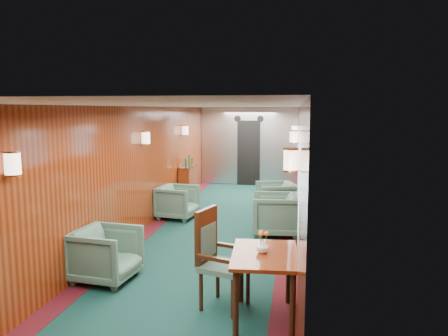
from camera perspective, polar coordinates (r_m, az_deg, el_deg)
name	(u,v)px	position (r m, az deg, el deg)	size (l,w,h in m)	color
room	(212,150)	(7.67, -1.51, 2.37)	(12.00, 12.10, 2.40)	#0D322B
bulkhead	(249,147)	(13.54, 3.27, 2.78)	(2.98, 0.17, 2.39)	#B7B9BF
windows_right	(298,160)	(7.80, 9.64, 0.98)	(0.02, 8.60, 0.80)	silver
wall_sconces	(218,139)	(8.22, -0.76, 3.81)	(2.97, 7.97, 0.25)	#FFE5C6
dining_table	(265,264)	(4.97, 5.35, -12.37)	(0.78, 1.07, 0.77)	maroon
side_chair	(216,254)	(5.28, -0.99, -11.19)	(0.65, 0.67, 1.18)	#1A3E34
credenza	(188,182)	(11.52, -4.71, -1.80)	(0.31, 0.98, 1.15)	maroon
flower_vase	(263,246)	(4.92, 5.06, -10.12)	(0.14, 0.14, 0.15)	silver
armchair_left_near	(106,254)	(6.32, -15.14, -10.84)	(0.79, 0.81, 0.74)	#1A3E34
armchair_left_far	(178,202)	(9.48, -6.06, -4.45)	(0.77, 0.79, 0.72)	#1A3E34
armchair_right_near	(276,214)	(8.26, 6.77, -6.04)	(0.84, 0.86, 0.79)	#1A3E34
armchair_right_far	(276,199)	(9.74, 6.79, -4.04)	(0.80, 0.82, 0.75)	#1A3E34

